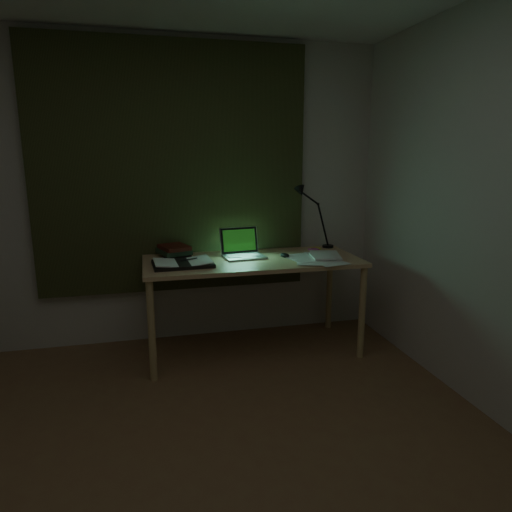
{
  "coord_description": "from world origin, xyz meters",
  "views": [
    {
      "loc": [
        -0.24,
        -1.85,
        1.57
      ],
      "look_at": [
        0.57,
        1.43,
        0.82
      ],
      "focal_mm": 32.0,
      "sensor_mm": 36.0,
      "label": 1
    }
  ],
  "objects_px": {
    "open_textbook": "(183,263)",
    "book_stack": "(175,251)",
    "loose_papers": "(315,257)",
    "desk_lamp": "(329,218)",
    "laptop": "(244,244)",
    "desk": "(252,306)"
  },
  "relations": [
    {
      "from": "book_stack",
      "to": "desk_lamp",
      "type": "bearing_deg",
      "value": 3.21
    },
    {
      "from": "desk",
      "to": "book_stack",
      "type": "relative_size",
      "value": 6.53
    },
    {
      "from": "book_stack",
      "to": "desk_lamp",
      "type": "distance_m",
      "value": 1.36
    },
    {
      "from": "open_textbook",
      "to": "loose_papers",
      "type": "relative_size",
      "value": 1.12
    },
    {
      "from": "desk",
      "to": "book_stack",
      "type": "bearing_deg",
      "value": 159.45
    },
    {
      "from": "desk",
      "to": "open_textbook",
      "type": "bearing_deg",
      "value": -171.65
    },
    {
      "from": "book_stack",
      "to": "loose_papers",
      "type": "height_order",
      "value": "book_stack"
    },
    {
      "from": "book_stack",
      "to": "open_textbook",
      "type": "bearing_deg",
      "value": -83.25
    },
    {
      "from": "open_textbook",
      "to": "loose_papers",
      "type": "height_order",
      "value": "open_textbook"
    },
    {
      "from": "desk",
      "to": "book_stack",
      "type": "height_order",
      "value": "book_stack"
    },
    {
      "from": "open_textbook",
      "to": "desk_lamp",
      "type": "relative_size",
      "value": 0.82
    },
    {
      "from": "desk",
      "to": "laptop",
      "type": "xyz_separation_m",
      "value": [
        -0.05,
        0.06,
        0.5
      ]
    },
    {
      "from": "open_textbook",
      "to": "book_stack",
      "type": "relative_size",
      "value": 1.69
    },
    {
      "from": "laptop",
      "to": "loose_papers",
      "type": "distance_m",
      "value": 0.57
    },
    {
      "from": "laptop",
      "to": "desk_lamp",
      "type": "relative_size",
      "value": 0.67
    },
    {
      "from": "book_stack",
      "to": "laptop",
      "type": "bearing_deg",
      "value": -16.54
    },
    {
      "from": "laptop",
      "to": "book_stack",
      "type": "xyz_separation_m",
      "value": [
        -0.53,
        0.16,
        -0.06
      ]
    },
    {
      "from": "book_stack",
      "to": "desk_lamp",
      "type": "relative_size",
      "value": 0.49
    },
    {
      "from": "desk_lamp",
      "to": "open_textbook",
      "type": "bearing_deg",
      "value": -155.7
    },
    {
      "from": "desk",
      "to": "book_stack",
      "type": "xyz_separation_m",
      "value": [
        -0.59,
        0.22,
        0.44
      ]
    },
    {
      "from": "desk",
      "to": "laptop",
      "type": "height_order",
      "value": "laptop"
    },
    {
      "from": "open_textbook",
      "to": "laptop",
      "type": "bearing_deg",
      "value": 12.71
    }
  ]
}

